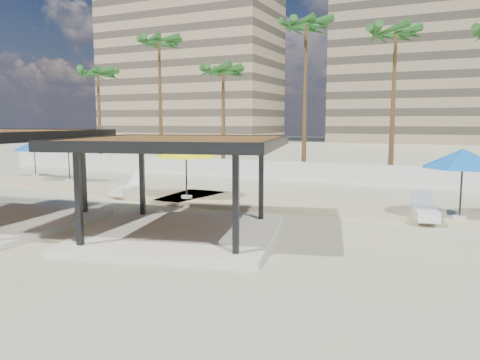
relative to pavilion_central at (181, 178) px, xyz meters
The scene contains 17 objects.
ground 2.36m from the pavilion_central, ahead, with size 200.00×200.00×0.00m, color #CCBB87.
promenade 8.56m from the pavilion_central, 66.65° to the left, with size 44.45×7.97×0.24m.
boundary_wall 16.11m from the pavilion_central, 85.33° to the left, with size 56.00×0.30×1.20m, color silver.
building_west 80.35m from the pavilion_central, 120.90° to the left, with size 34.00×16.00×32.40m.
building_mid 79.14m from the pavilion_central, 86.11° to the left, with size 38.00×16.00×30.40m.
pavilion_central is the anchor object (origin of this frame).
umbrella_a 19.50m from the pavilion_central, 151.86° to the left, with size 2.78×2.78×2.36m.
umbrella_b 6.72m from the pavilion_central, 120.09° to the left, with size 3.15×3.15×2.69m.
umbrella_d 10.34m from the pavilion_central, 35.48° to the left, with size 3.78×3.78×2.64m.
umbrella_f 15.60m from the pavilion_central, 148.05° to the left, with size 3.46×3.46×2.52m.
lounger_a 9.11m from the pavilion_central, 139.35° to the left, with size 1.00×2.40×0.88m.
lounger_b 9.41m from the pavilion_central, 39.09° to the left, with size 1.24×2.51×0.91m.
palm_a 27.45m from the pavilion_central, 137.11° to the left, with size 3.00×3.00×8.68m.
palm_b 24.41m from the pavilion_central, 126.22° to the left, with size 3.00×3.00×10.90m.
palm_c 20.36m from the pavilion_central, 113.03° to the left, with size 3.00×3.00×8.34m.
palm_d 20.58m from the pavilion_central, 95.12° to the left, with size 3.00×3.00×11.23m.
palm_e 20.14m from the pavilion_central, 76.82° to the left, with size 3.00×3.00×10.15m.
Camera 1 is at (6.96, -13.00, 3.80)m, focal length 35.00 mm.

